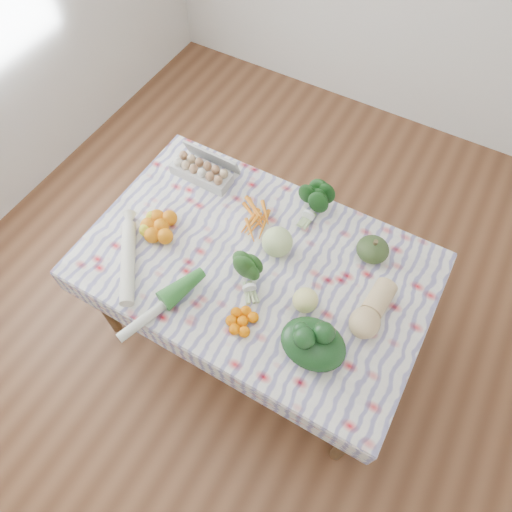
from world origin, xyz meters
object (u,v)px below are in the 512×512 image
at_px(cabbage, 277,242).
at_px(grapefruit, 305,300).
at_px(kabocha_squash, 373,249).
at_px(egg_carton, 201,172).
at_px(butternut_squash, 373,308).
at_px(dining_table, 256,271).

bearing_deg(cabbage, grapefruit, -38.79).
relative_size(kabocha_squash, cabbage, 1.05).
bearing_deg(cabbage, egg_carton, 159.68).
height_order(cabbage, butternut_squash, cabbage).
distance_m(egg_carton, cabbage, 0.62).
distance_m(dining_table, cabbage, 0.20).
bearing_deg(egg_carton, kabocha_squash, 0.10).
bearing_deg(dining_table, cabbage, 63.84).
distance_m(dining_table, grapefruit, 0.35).
xyz_separation_m(dining_table, kabocha_squash, (0.46, 0.31, 0.13)).
xyz_separation_m(butternut_squash, grapefruit, (-0.28, -0.11, -0.01)).
height_order(kabocha_squash, grapefruit, grapefruit).
bearing_deg(cabbage, kabocha_squash, 26.18).
bearing_deg(cabbage, dining_table, -116.16).
height_order(egg_carton, grapefruit, grapefruit).
distance_m(egg_carton, grapefruit, 0.93).
height_order(kabocha_squash, butternut_squash, butternut_squash).
xyz_separation_m(cabbage, grapefruit, (0.25, -0.20, -0.02)).
bearing_deg(egg_carton, cabbage, -19.56).
bearing_deg(kabocha_squash, butternut_squash, -68.36).
distance_m(dining_table, egg_carton, 0.63).
distance_m(dining_table, kabocha_squash, 0.58).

